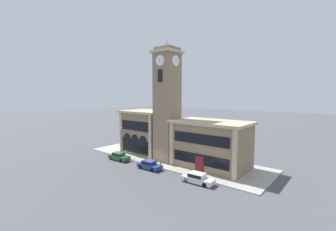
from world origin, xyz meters
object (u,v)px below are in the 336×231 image
(parked_car_far, at_px, (198,178))
(fire_hydrant, at_px, (161,164))
(parked_car_mid, at_px, (149,165))
(parked_car_near, at_px, (119,156))
(street_lamp, at_px, (121,137))

(parked_car_far, bearing_deg, fire_hydrant, 165.07)
(parked_car_mid, relative_size, parked_car_far, 0.90)
(parked_car_near, height_order, street_lamp, street_lamp)
(street_lamp, distance_m, fire_hydrant, 11.03)
(fire_hydrant, bearing_deg, street_lamp, 179.09)
(parked_car_far, distance_m, fire_hydrant, 8.54)
(parked_car_far, bearing_deg, parked_car_near, 176.49)
(parked_car_mid, bearing_deg, street_lamp, 165.45)
(parked_car_near, xyz_separation_m, parked_car_mid, (7.99, -0.00, -0.00))
(parked_car_near, height_order, parked_car_mid, parked_car_near)
(parked_car_far, height_order, street_lamp, street_lamp)
(parked_car_mid, bearing_deg, parked_car_far, -3.51)
(fire_hydrant, bearing_deg, parked_car_near, -169.32)
(street_lamp, bearing_deg, parked_car_far, -5.62)
(parked_car_near, bearing_deg, parked_car_mid, -3.51)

